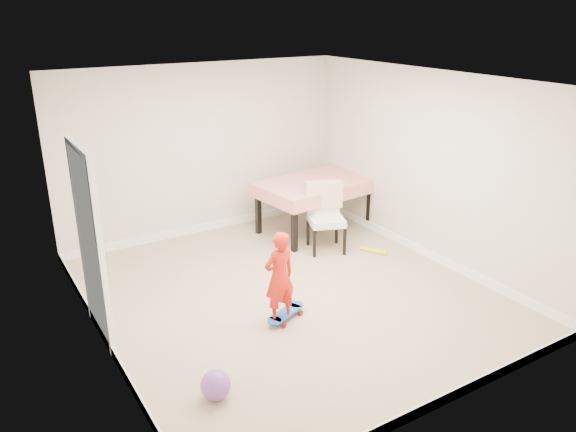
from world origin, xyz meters
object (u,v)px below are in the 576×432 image
dining_chair (326,218)px  balloon (216,385)px  skateboard (286,315)px  child (279,280)px  dining_table (315,206)px

dining_chair → balloon: bearing=-120.1°
balloon → skateboard: bearing=33.9°
balloon → child: bearing=35.3°
dining_table → skateboard: size_ratio=2.90×
dining_table → child: child is taller
child → balloon: size_ratio=3.79×
skateboard → child: 0.49m
dining_chair → child: 2.11m
dining_table → balloon: (-3.07, -2.93, -0.27)m
dining_table → dining_chair: 0.79m
dining_chair → child: size_ratio=0.93×
skateboard → balloon: size_ratio=2.14×
skateboard → child: child is taller
child → balloon: (-1.17, -0.83, -0.39)m
child → balloon: 1.49m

